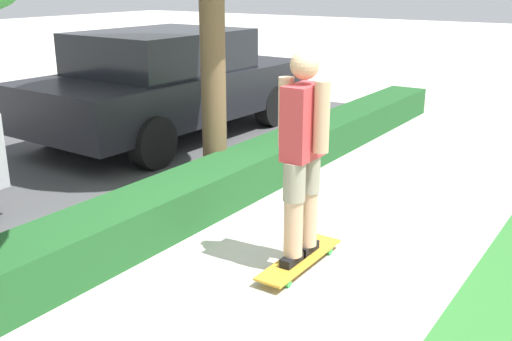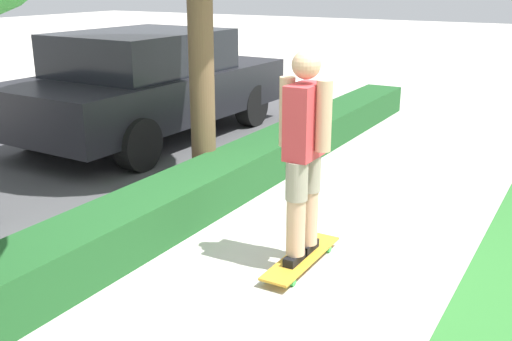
# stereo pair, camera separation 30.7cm
# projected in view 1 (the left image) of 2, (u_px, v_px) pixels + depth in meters

# --- Properties ---
(ground_plane) EXTENTS (60.00, 60.00, 0.00)m
(ground_plane) POSITION_uv_depth(u_px,v_px,m) (318.00, 274.00, 4.72)
(ground_plane) COLOR #BCB7AD
(hedge_row) EXTENTS (12.56, 0.60, 0.42)m
(hedge_row) POSITION_uv_depth(u_px,v_px,m) (165.00, 208.00, 5.51)
(hedge_row) COLOR #1E5123
(hedge_row) RESTS_ON ground_plane
(skateboard) EXTENTS (1.00, 0.24, 0.08)m
(skateboard) POSITION_uv_depth(u_px,v_px,m) (300.00, 259.00, 4.82)
(skateboard) COLOR gold
(skateboard) RESTS_ON ground_plane
(skater_person) EXTENTS (0.49, 0.42, 1.65)m
(skater_person) POSITION_uv_depth(u_px,v_px,m) (303.00, 153.00, 4.54)
(skater_person) COLOR black
(skater_person) RESTS_ON skateboard
(parked_car_middle) EXTENTS (4.40, 2.09, 1.53)m
(parked_car_middle) POSITION_uv_depth(u_px,v_px,m) (168.00, 82.00, 8.64)
(parked_car_middle) COLOR black
(parked_car_middle) RESTS_ON ground_plane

